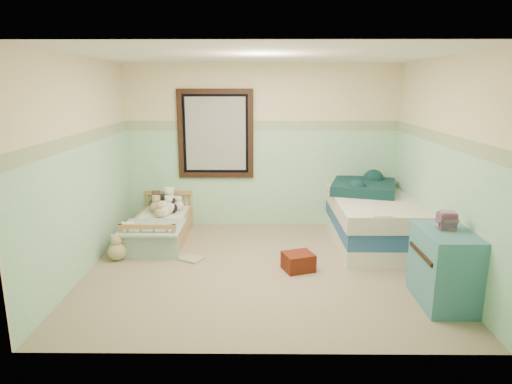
{
  "coord_description": "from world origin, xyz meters",
  "views": [
    {
      "loc": [
        -0.02,
        -5.14,
        2.19
      ],
      "look_at": [
        -0.07,
        0.35,
        0.87
      ],
      "focal_mm": 31.58,
      "sensor_mm": 36.0,
      "label": 1
    }
  ],
  "objects_px": {
    "plush_floor_cream": "(129,241)",
    "twin_bed_frame": "(369,234)",
    "floor_book": "(191,259)",
    "dresser": "(444,267)",
    "toddler_bed_frame": "(160,233)",
    "plush_floor_tan": "(117,251)",
    "red_pillow": "(298,262)"
  },
  "relations": [
    {
      "from": "toddler_bed_frame",
      "to": "plush_floor_cream",
      "type": "xyz_separation_m",
      "value": [
        -0.33,
        -0.45,
        0.04
      ]
    },
    {
      "from": "plush_floor_cream",
      "to": "floor_book",
      "type": "height_order",
      "value": "plush_floor_cream"
    },
    {
      "from": "toddler_bed_frame",
      "to": "red_pillow",
      "type": "bearing_deg",
      "value": -30.02
    },
    {
      "from": "plush_floor_cream",
      "to": "twin_bed_frame",
      "type": "distance_m",
      "value": 3.36
    },
    {
      "from": "twin_bed_frame",
      "to": "toddler_bed_frame",
      "type": "bearing_deg",
      "value": 178.91
    },
    {
      "from": "twin_bed_frame",
      "to": "floor_book",
      "type": "xyz_separation_m",
      "value": [
        -2.45,
        -0.73,
        -0.1
      ]
    },
    {
      "from": "plush_floor_cream",
      "to": "twin_bed_frame",
      "type": "bearing_deg",
      "value": 6.67
    },
    {
      "from": "plush_floor_cream",
      "to": "twin_bed_frame",
      "type": "xyz_separation_m",
      "value": [
        3.34,
        0.39,
        -0.03
      ]
    },
    {
      "from": "toddler_bed_frame",
      "to": "plush_floor_tan",
      "type": "relative_size",
      "value": 6.37
    },
    {
      "from": "toddler_bed_frame",
      "to": "plush_floor_tan",
      "type": "height_order",
      "value": "plush_floor_tan"
    },
    {
      "from": "toddler_bed_frame",
      "to": "floor_book",
      "type": "distance_m",
      "value": 0.97
    },
    {
      "from": "twin_bed_frame",
      "to": "dresser",
      "type": "height_order",
      "value": "dresser"
    },
    {
      "from": "plush_floor_tan",
      "to": "dresser",
      "type": "relative_size",
      "value": 0.3
    },
    {
      "from": "twin_bed_frame",
      "to": "plush_floor_cream",
      "type": "bearing_deg",
      "value": -173.33
    },
    {
      "from": "toddler_bed_frame",
      "to": "floor_book",
      "type": "height_order",
      "value": "toddler_bed_frame"
    },
    {
      "from": "toddler_bed_frame",
      "to": "twin_bed_frame",
      "type": "bearing_deg",
      "value": -1.09
    },
    {
      "from": "plush_floor_cream",
      "to": "dresser",
      "type": "relative_size",
      "value": 0.35
    },
    {
      "from": "twin_bed_frame",
      "to": "dresser",
      "type": "distance_m",
      "value": 1.91
    },
    {
      "from": "toddler_bed_frame",
      "to": "twin_bed_frame",
      "type": "relative_size",
      "value": 0.73
    },
    {
      "from": "toddler_bed_frame",
      "to": "dresser",
      "type": "bearing_deg",
      "value": -30.2
    },
    {
      "from": "plush_floor_tan",
      "to": "floor_book",
      "type": "xyz_separation_m",
      "value": [
        0.94,
        0.02,
        -0.1
      ]
    },
    {
      "from": "plush_floor_cream",
      "to": "floor_book",
      "type": "relative_size",
      "value": 0.95
    },
    {
      "from": "plush_floor_tan",
      "to": "red_pillow",
      "type": "bearing_deg",
      "value": -7.52
    },
    {
      "from": "dresser",
      "to": "red_pillow",
      "type": "height_order",
      "value": "dresser"
    },
    {
      "from": "floor_book",
      "to": "red_pillow",
      "type": "bearing_deg",
      "value": 15.09
    },
    {
      "from": "twin_bed_frame",
      "to": "red_pillow",
      "type": "relative_size",
      "value": 5.99
    },
    {
      "from": "plush_floor_cream",
      "to": "plush_floor_tan",
      "type": "distance_m",
      "value": 0.36
    },
    {
      "from": "plush_floor_cream",
      "to": "dresser",
      "type": "height_order",
      "value": "dresser"
    },
    {
      "from": "toddler_bed_frame",
      "to": "twin_bed_frame",
      "type": "height_order",
      "value": "twin_bed_frame"
    },
    {
      "from": "plush_floor_tan",
      "to": "twin_bed_frame",
      "type": "relative_size",
      "value": 0.11
    },
    {
      "from": "toddler_bed_frame",
      "to": "plush_floor_tan",
      "type": "distance_m",
      "value": 0.89
    },
    {
      "from": "floor_book",
      "to": "plush_floor_tan",
      "type": "bearing_deg",
      "value": -150.6
    }
  ]
}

